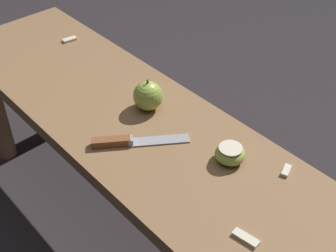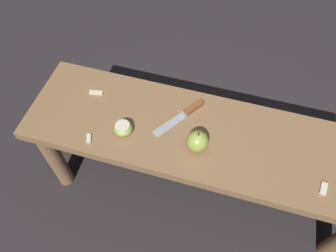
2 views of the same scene
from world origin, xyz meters
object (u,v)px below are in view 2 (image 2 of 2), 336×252
at_px(apple_whole, 198,141).
at_px(knife, 186,113).
at_px(wooden_bench, 201,147).
at_px(apple_cut, 123,128).

bearing_deg(apple_whole, knife, 119.04).
xyz_separation_m(knife, apple_whole, (0.08, -0.14, 0.03)).
relative_size(wooden_bench, apple_whole, 15.47).
bearing_deg(apple_cut, knife, 35.02).
bearing_deg(wooden_bench, knife, 138.79).
distance_m(apple_whole, apple_cut, 0.29).
bearing_deg(wooden_bench, apple_cut, -166.42).
height_order(knife, apple_whole, apple_whole).
xyz_separation_m(knife, apple_cut, (-0.21, -0.15, 0.01)).
bearing_deg(wooden_bench, apple_whole, -100.27).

